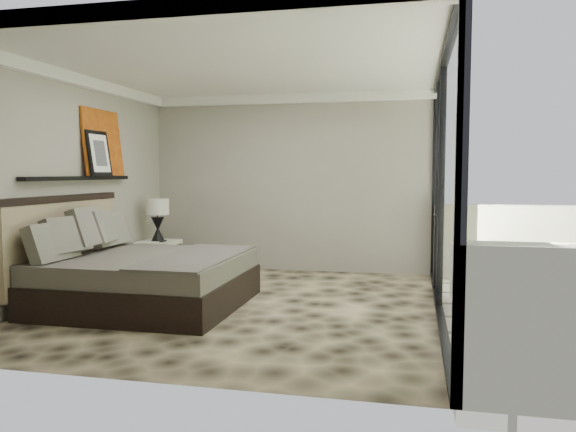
% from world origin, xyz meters
% --- Properties ---
extents(floor, '(5.00, 5.00, 0.00)m').
position_xyz_m(floor, '(0.00, 0.00, 0.00)').
color(floor, black).
rests_on(floor, ground).
extents(ceiling, '(4.50, 5.00, 0.02)m').
position_xyz_m(ceiling, '(0.00, 0.00, 2.79)').
color(ceiling, silver).
rests_on(ceiling, back_wall).
extents(back_wall, '(4.50, 0.02, 2.80)m').
position_xyz_m(back_wall, '(0.00, 2.49, 1.40)').
color(back_wall, gray).
rests_on(back_wall, floor).
extents(left_wall, '(0.02, 5.00, 2.80)m').
position_xyz_m(left_wall, '(-2.24, 0.00, 1.40)').
color(left_wall, gray).
rests_on(left_wall, floor).
extents(glass_wall, '(0.08, 5.00, 2.80)m').
position_xyz_m(glass_wall, '(2.25, 0.00, 1.40)').
color(glass_wall, white).
rests_on(glass_wall, floor).
extents(picture_ledge, '(0.12, 2.20, 0.05)m').
position_xyz_m(picture_ledge, '(-2.18, 0.10, 1.50)').
color(picture_ledge, black).
rests_on(picture_ledge, left_wall).
extents(bed, '(2.23, 2.16, 1.24)m').
position_xyz_m(bed, '(-1.20, -0.26, 0.36)').
color(bed, black).
rests_on(bed, floor).
extents(nightstand, '(0.68, 0.68, 0.56)m').
position_xyz_m(nightstand, '(-1.90, 1.69, 0.28)').
color(nightstand, black).
rests_on(nightstand, floor).
extents(table_lamp, '(0.36, 0.36, 0.65)m').
position_xyz_m(table_lamp, '(-1.91, 1.70, 0.93)').
color(table_lamp, black).
rests_on(table_lamp, nightstand).
extents(abstract_canvas, '(0.13, 0.90, 0.90)m').
position_xyz_m(abstract_canvas, '(-2.19, 0.66, 1.97)').
color(abstract_canvas, '#B11C0F').
rests_on(abstract_canvas, picture_ledge).
extents(framed_print, '(0.11, 0.50, 0.60)m').
position_xyz_m(framed_print, '(-2.14, 0.47, 1.82)').
color(framed_print, black).
rests_on(framed_print, picture_ledge).
extents(lounger, '(1.22, 1.92, 0.70)m').
position_xyz_m(lounger, '(3.01, 0.31, 0.22)').
color(lounger, white).
rests_on(lounger, terrace_slab).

